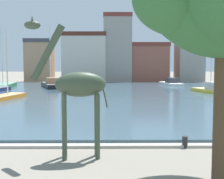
# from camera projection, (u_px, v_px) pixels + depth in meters

# --- Properties ---
(harbor_water) EXTENTS (81.68, 44.47, 0.25)m
(harbor_water) POSITION_uv_depth(u_px,v_px,m) (121.00, 94.00, 35.73)
(harbor_water) COLOR #3D5666
(harbor_water) RESTS_ON ground
(quay_edge_coping) EXTENTS (81.68, 0.50, 0.12)m
(quay_edge_coping) POSITION_uv_depth(u_px,v_px,m) (141.00, 146.00, 13.33)
(quay_edge_coping) COLOR #ADA89E
(quay_edge_coping) RESTS_ON ground
(giraffe_statue) EXTENTS (3.12, 0.96, 5.44)m
(giraffe_statue) POSITION_uv_depth(u_px,v_px,m) (76.00, 87.00, 11.53)
(giraffe_statue) COLOR #3D4C38
(giraffe_statue) RESTS_ON ground
(sailboat_green) EXTENTS (3.28, 9.86, 9.20)m
(sailboat_green) POSITION_uv_depth(u_px,v_px,m) (3.00, 87.00, 44.39)
(sailboat_green) COLOR #236B42
(sailboat_green) RESTS_ON ground
(sailboat_orange) EXTENTS (2.93, 6.10, 7.03)m
(sailboat_orange) POSITION_uv_depth(u_px,v_px,m) (9.00, 97.00, 30.42)
(sailboat_orange) COLOR orange
(sailboat_orange) RESTS_ON ground
(sailboat_yellow) EXTENTS (4.27, 7.25, 8.90)m
(sailboat_yellow) POSITION_uv_depth(u_px,v_px,m) (211.00, 90.00, 36.93)
(sailboat_yellow) COLOR gold
(sailboat_yellow) RESTS_ON ground
(sailboat_black) EXTENTS (4.93, 9.60, 9.49)m
(sailboat_black) POSITION_uv_depth(u_px,v_px,m) (51.00, 85.00, 45.58)
(sailboat_black) COLOR black
(sailboat_black) RESTS_ON ground
(sailboat_white) EXTENTS (2.91, 8.13, 6.65)m
(sailboat_white) POSITION_uv_depth(u_px,v_px,m) (170.00, 83.00, 51.03)
(sailboat_white) COLOR white
(sailboat_white) RESTS_ON ground
(mooring_bollard) EXTENTS (0.24, 0.24, 0.50)m
(mooring_bollard) POSITION_uv_depth(u_px,v_px,m) (185.00, 142.00, 13.18)
(mooring_bollard) COLOR #232326
(mooring_bollard) RESTS_ON ground
(townhouse_wide_warehouse) EXTENTS (5.32, 6.05, 8.86)m
(townhouse_wide_warehouse) POSITION_uv_depth(u_px,v_px,m) (40.00, 61.00, 63.05)
(townhouse_wide_warehouse) COLOR tan
(townhouse_wide_warehouse) RESTS_ON ground
(townhouse_end_terrace) EXTENTS (8.85, 7.03, 10.04)m
(townhouse_end_terrace) POSITION_uv_depth(u_px,v_px,m) (85.00, 58.00, 62.05)
(townhouse_end_terrace) COLOR beige
(townhouse_end_terrace) RESTS_ON ground
(townhouse_tall_gabled) EXTENTS (5.70, 5.93, 13.78)m
(townhouse_tall_gabled) POSITION_uv_depth(u_px,v_px,m) (117.00, 49.00, 61.71)
(townhouse_tall_gabled) COLOR gray
(townhouse_tall_gabled) RESTS_ON ground
(townhouse_narrow_midrow) EXTENTS (9.02, 6.61, 8.06)m
(townhouse_narrow_midrow) POSITION_uv_depth(u_px,v_px,m) (146.00, 63.00, 62.69)
(townhouse_narrow_midrow) COLOR #8E5142
(townhouse_narrow_midrow) RESTS_ON ground
(townhouse_corner_house) EXTENTS (5.17, 6.13, 11.35)m
(townhouse_corner_house) POSITION_uv_depth(u_px,v_px,m) (189.00, 55.00, 62.11)
(townhouse_corner_house) COLOR gray
(townhouse_corner_house) RESTS_ON ground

